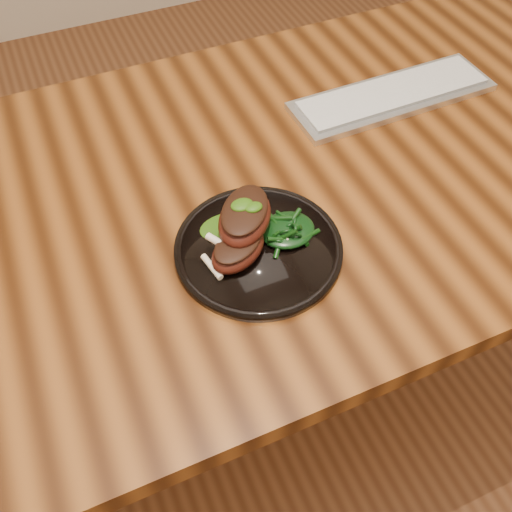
{
  "coord_description": "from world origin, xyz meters",
  "views": [
    {
      "loc": [
        -0.26,
        -0.63,
        1.41
      ],
      "look_at": [
        -0.06,
        -0.17,
        0.78
      ],
      "focal_mm": 40.0,
      "sensor_mm": 36.0,
      "label": 1
    }
  ],
  "objects": [
    {
      "name": "desk",
      "position": [
        0.0,
        0.0,
        0.67
      ],
      "size": [
        1.6,
        0.8,
        0.75
      ],
      "color": "#341706",
      "rests_on": "ground"
    },
    {
      "name": "plate",
      "position": [
        -0.05,
        -0.14,
        0.76
      ],
      "size": [
        0.25,
        0.25,
        0.02
      ],
      "color": "black",
      "rests_on": "desk"
    },
    {
      "name": "lamb_chop_front",
      "position": [
        -0.08,
        -0.15,
        0.79
      ],
      "size": [
        0.11,
        0.1,
        0.04
      ],
      "color": "#47160D",
      "rests_on": "plate"
    },
    {
      "name": "lamb_chop_back",
      "position": [
        -0.06,
        -0.12,
        0.81
      ],
      "size": [
        0.13,
        0.13,
        0.05
      ],
      "color": "#47160D",
      "rests_on": "plate"
    },
    {
      "name": "herb_smear",
      "position": [
        -0.08,
        -0.09,
        0.77
      ],
      "size": [
        0.08,
        0.05,
        0.01
      ],
      "primitive_type": "ellipsoid",
      "color": "#1B4307",
      "rests_on": "plate"
    },
    {
      "name": "greens_heap",
      "position": [
        0.0,
        -0.14,
        0.78
      ],
      "size": [
        0.08,
        0.08,
        0.03
      ],
      "color": "black",
      "rests_on": "plate"
    },
    {
      "name": "keyboard",
      "position": [
        0.33,
        0.1,
        0.76
      ],
      "size": [
        0.4,
        0.13,
        0.02
      ],
      "color": "silver",
      "rests_on": "desk"
    }
  ]
}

